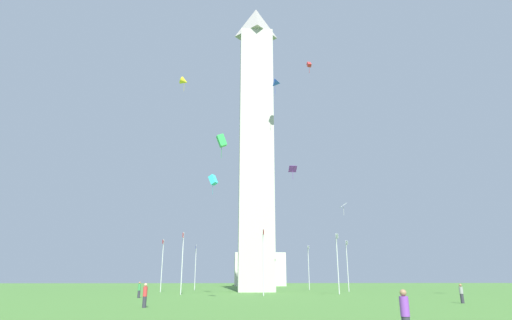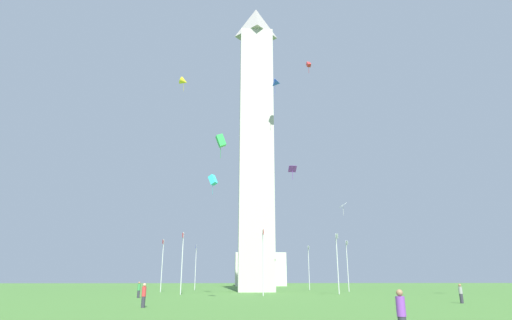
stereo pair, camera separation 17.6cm
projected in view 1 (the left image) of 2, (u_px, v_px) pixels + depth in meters
ground_plane at (256, 292)px, 65.19m from camera, size 260.00×260.00×0.00m
obelisk_monument at (256, 136)px, 72.94m from camera, size 5.98×5.98×54.33m
flagpole_n at (263, 259)px, 51.64m from camera, size 1.12×0.14×8.37m
flagpole_ne at (338, 260)px, 56.62m from camera, size 1.12×0.14×8.37m
flagpole_e at (347, 263)px, 67.35m from camera, size 1.12×0.14×8.37m
flagpole_se at (309, 265)px, 77.55m from camera, size 1.12×0.14×8.37m
flagpole_s at (251, 266)px, 81.24m from camera, size 1.12×0.14×8.37m
flagpole_sw at (195, 265)px, 76.26m from camera, size 1.12×0.14×8.37m
flagpole_w at (162, 263)px, 65.52m from camera, size 1.12×0.14×8.37m
flagpole_nw at (182, 260)px, 55.33m from camera, size 1.12×0.14×8.37m
person_green_shirt at (139, 290)px, 44.94m from camera, size 0.32×0.32×1.76m
person_purple_shirt at (405, 315)px, 14.14m from camera, size 0.32×0.32×1.72m
person_red_shirt at (145, 295)px, 29.95m from camera, size 0.32×0.32×1.75m
person_gray_shirt at (461, 294)px, 35.21m from camera, size 0.32×0.32×1.64m
kite_white_diamond at (343, 206)px, 48.98m from camera, size 0.93×0.80×1.52m
kite_purple_diamond at (293, 169)px, 55.90m from camera, size 0.93×1.16×1.92m
kite_blue_delta at (275, 84)px, 67.49m from camera, size 2.14×2.25×2.80m
kite_red_box at (309, 65)px, 51.86m from camera, size 0.89×0.56×1.67m
kite_green_box at (222, 141)px, 40.50m from camera, size 0.84×1.16×2.53m
kite_yellow_delta at (184, 81)px, 51.51m from camera, size 1.01×1.23×2.01m
kite_cyan_box at (213, 180)px, 57.59m from camera, size 1.35×1.50×2.94m
distant_building at (258, 270)px, 123.28m from camera, size 18.78×14.69×9.39m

